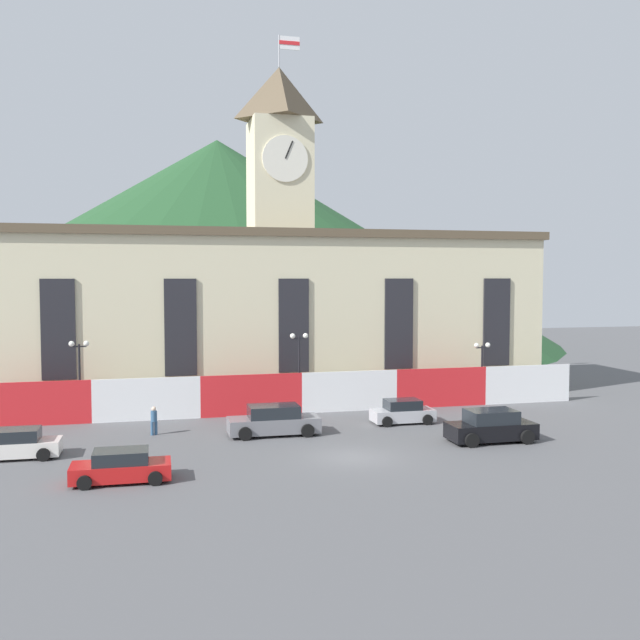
# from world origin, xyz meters

# --- Properties ---
(ground_plane) EXTENTS (160.00, 160.00, 0.00)m
(ground_plane) POSITION_xyz_m (0.00, 0.00, 0.00)
(ground_plane) COLOR #565659
(civic_building) EXTENTS (39.96, 10.97, 27.61)m
(civic_building) POSITION_xyz_m (0.00, 19.98, 6.99)
(civic_building) COLOR beige
(civic_building) RESTS_ON ground
(banner_fence) EXTENTS (40.69, 0.12, 2.76)m
(banner_fence) POSITION_xyz_m (0.00, 12.13, 1.38)
(banner_fence) COLOR red
(banner_fence) RESTS_ON ground
(hillside_backdrop) EXTENTS (94.20, 94.20, 28.44)m
(hillside_backdrop) POSITION_xyz_m (0.00, 67.44, 14.22)
(hillside_backdrop) COLOR #234C28
(hillside_backdrop) RESTS_ON ground
(street_lamp_far_right) EXTENTS (1.26, 0.36, 5.16)m
(street_lamp_far_right) POSITION_xyz_m (-14.31, 12.94, 3.74)
(street_lamp_far_right) COLOR black
(street_lamp_far_right) RESTS_ON ground
(street_lamp_far_left) EXTENTS (1.26, 0.36, 5.38)m
(street_lamp_far_left) POSITION_xyz_m (-0.00, 12.94, 3.87)
(street_lamp_far_left) COLOR black
(street_lamp_far_left) RESTS_ON ground
(street_lamp_right) EXTENTS (1.26, 0.36, 4.42)m
(street_lamp_right) POSITION_xyz_m (13.68, 12.94, 3.27)
(street_lamp_right) COLOR black
(street_lamp_right) RESTS_ON ground
(car_white_taxi) EXTENTS (4.53, 2.19, 1.50)m
(car_white_taxi) POSITION_xyz_m (-16.78, 3.98, 0.69)
(car_white_taxi) COLOR white
(car_white_taxi) RESTS_ON ground
(car_black_suv) EXTENTS (4.91, 2.37, 1.80)m
(car_black_suv) POSITION_xyz_m (8.51, 1.50, 0.83)
(car_black_suv) COLOR black
(car_black_suv) RESTS_ON ground
(car_gray_pickup) EXTENTS (5.32, 2.40, 1.75)m
(car_gray_pickup) POSITION_xyz_m (-3.01, 6.09, 0.81)
(car_gray_pickup) COLOR slate
(car_gray_pickup) RESTS_ON ground
(car_silver_hatch) EXTENTS (3.91, 2.02, 1.50)m
(car_silver_hatch) POSITION_xyz_m (5.48, 7.44, 0.69)
(car_silver_hatch) COLOR #B7B7BC
(car_silver_hatch) RESTS_ON ground
(car_red_sedan) EXTENTS (4.43, 2.19, 1.45)m
(car_red_sedan) POSITION_xyz_m (-11.37, -1.64, 0.67)
(car_red_sedan) COLOR red
(car_red_sedan) RESTS_ON ground
(pedestrian) EXTENTS (0.47, 0.47, 1.67)m
(pedestrian) POSITION_xyz_m (-9.80, 7.77, 0.91)
(pedestrian) COLOR #33567A
(pedestrian) RESTS_ON ground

